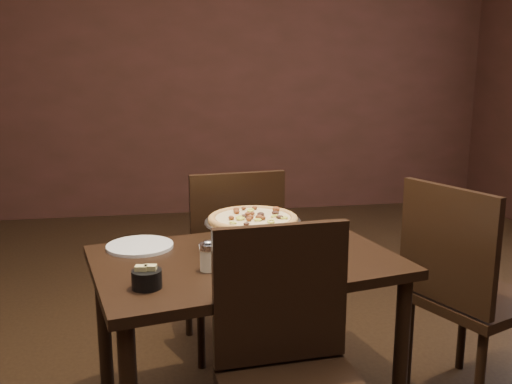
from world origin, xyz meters
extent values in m
cube|color=black|center=(0.00, 3.51, 1.40)|extent=(6.00, 0.02, 2.80)
cube|color=black|center=(0.10, 0.09, 0.67)|extent=(1.23, 0.95, 0.04)
cylinder|color=black|center=(0.65, -0.12, 0.33)|extent=(0.06, 0.06, 0.66)
cylinder|color=black|center=(-0.46, 0.29, 0.33)|extent=(0.06, 0.06, 0.66)
cylinder|color=black|center=(0.52, 0.50, 0.33)|extent=(0.06, 0.06, 0.66)
cylinder|color=silver|center=(0.14, 0.16, 0.70)|extent=(0.13, 0.13, 0.01)
cylinder|color=silver|center=(0.14, 0.16, 0.75)|extent=(0.03, 0.03, 0.10)
cylinder|color=silver|center=(0.14, 0.16, 0.80)|extent=(0.09, 0.09, 0.01)
cylinder|color=#949499|center=(0.14, 0.16, 0.81)|extent=(0.37, 0.37, 0.01)
torus|color=#949499|center=(0.14, 0.16, 0.81)|extent=(0.38, 0.38, 0.01)
cylinder|color=brown|center=(0.14, 0.16, 0.82)|extent=(0.34, 0.34, 0.01)
torus|color=brown|center=(0.14, 0.16, 0.82)|extent=(0.35, 0.35, 0.03)
cylinder|color=tan|center=(0.14, 0.16, 0.82)|extent=(0.29, 0.29, 0.01)
cylinder|color=beige|center=(-0.05, -0.03, 0.73)|extent=(0.06, 0.06, 0.08)
cylinder|color=silver|center=(-0.05, -0.03, 0.78)|extent=(0.06, 0.06, 0.02)
ellipsoid|color=silver|center=(-0.05, -0.03, 0.80)|extent=(0.03, 0.03, 0.01)
cylinder|color=maroon|center=(0.05, -0.06, 0.73)|extent=(0.05, 0.05, 0.07)
cylinder|color=silver|center=(0.05, -0.06, 0.77)|extent=(0.06, 0.06, 0.02)
ellipsoid|color=silver|center=(0.05, -0.06, 0.79)|extent=(0.03, 0.03, 0.01)
cylinder|color=black|center=(-0.26, -0.16, 0.72)|extent=(0.10, 0.10, 0.06)
cube|color=tan|center=(-0.28, -0.16, 0.74)|extent=(0.04, 0.03, 0.07)
cube|color=tan|center=(-0.25, -0.16, 0.74)|extent=(0.04, 0.03, 0.07)
cube|color=white|center=(0.34, -0.04, 0.70)|extent=(0.14, 0.14, 0.01)
cylinder|color=silver|center=(-0.30, 0.28, 0.70)|extent=(0.26, 0.26, 0.01)
cylinder|color=silver|center=(0.24, -0.18, 0.70)|extent=(0.21, 0.21, 0.01)
cone|color=silver|center=(0.19, 0.08, 0.81)|extent=(0.13, 0.13, 0.00)
cylinder|color=black|center=(0.19, 0.08, 0.82)|extent=(0.05, 0.12, 0.02)
cube|color=black|center=(0.11, 0.73, 0.45)|extent=(0.48, 0.48, 0.04)
cube|color=black|center=(0.13, 0.54, 0.70)|extent=(0.44, 0.08, 0.46)
cylinder|color=black|center=(0.27, 0.93, 0.21)|extent=(0.04, 0.04, 0.42)
cylinder|color=black|center=(-0.08, 0.89, 0.21)|extent=(0.04, 0.04, 0.42)
cylinder|color=black|center=(0.30, 0.58, 0.21)|extent=(0.04, 0.04, 0.42)
cylinder|color=black|center=(-0.05, 0.54, 0.21)|extent=(0.04, 0.04, 0.42)
cube|color=black|center=(0.15, -0.30, 0.70)|extent=(0.43, 0.06, 0.45)
cube|color=black|center=(1.06, 0.09, 0.45)|extent=(0.58, 0.58, 0.04)
cube|color=black|center=(0.87, 0.02, 0.72)|extent=(0.20, 0.42, 0.46)
cylinder|color=black|center=(1.16, 0.33, 0.22)|extent=(0.04, 0.04, 0.43)
cylinder|color=black|center=(0.96, -0.14, 0.22)|extent=(0.04, 0.04, 0.43)
cylinder|color=black|center=(0.82, 0.19, 0.22)|extent=(0.04, 0.04, 0.43)
camera|label=1|loc=(-0.22, -1.93, 1.39)|focal=40.00mm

